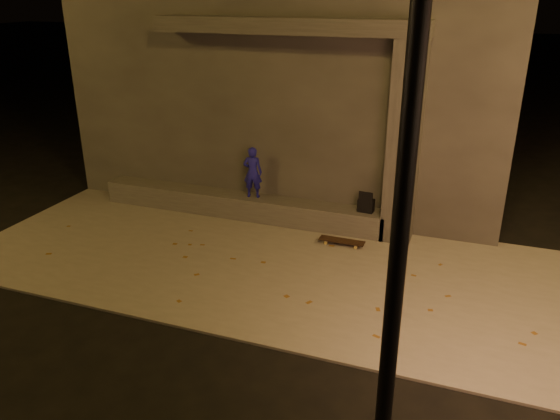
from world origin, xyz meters
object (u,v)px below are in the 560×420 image
at_px(skateboard, 342,241).
at_px(skateboarder, 253,172).
at_px(backpack, 366,204).
at_px(column, 404,145).
at_px(street_lamp_0, 420,16).

bearing_deg(skateboard, skateboarder, 162.78).
bearing_deg(backpack, skateboard, -109.06).
relative_size(column, backpack, 8.70).
height_order(column, street_lamp_0, street_lamp_0).
bearing_deg(column, skateboarder, 180.00).
distance_m(skateboarder, street_lamp_0, 7.50).
height_order(skateboard, street_lamp_0, street_lamp_0).
height_order(backpack, skateboard, backpack).
xyz_separation_m(backpack, skateboard, (-0.28, -0.65, -0.52)).
height_order(column, backpack, column).
bearing_deg(backpack, column, 4.50).
height_order(backpack, street_lamp_0, street_lamp_0).
xyz_separation_m(column, skateboarder, (-2.90, 0.00, -0.83)).
relative_size(skateboard, street_lamp_0, 0.11).
relative_size(backpack, skateboard, 0.50).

